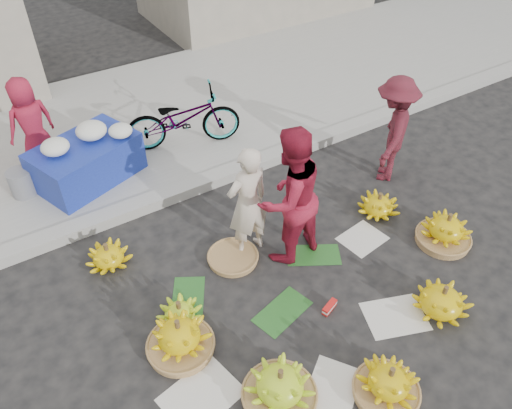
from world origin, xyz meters
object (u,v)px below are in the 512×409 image
vendor_cream (248,203)px  bicycle (183,118)px  banana_bunch_0 (179,337)px  flower_table (87,159)px  banana_bunch_4 (446,230)px

vendor_cream → bicycle: bearing=-100.2°
banana_bunch_0 → vendor_cream: vendor_cream is taller
banana_bunch_0 → bicycle: (1.62, 3.20, 0.37)m
flower_table → bicycle: bicycle is taller
banana_bunch_4 → bicycle: size_ratio=0.39×
banana_bunch_4 → flower_table: flower_table is taller
vendor_cream → bicycle: vendor_cream is taller
banana_bunch_4 → vendor_cream: 2.50m
banana_bunch_4 → vendor_cream: vendor_cream is taller
vendor_cream → flower_table: 2.59m
vendor_cream → bicycle: 2.36m
banana_bunch_4 → flower_table: size_ratio=0.42×
flower_table → bicycle: 1.52m
banana_bunch_0 → banana_bunch_4: size_ratio=1.16×
banana_bunch_0 → bicycle: bearing=63.1°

